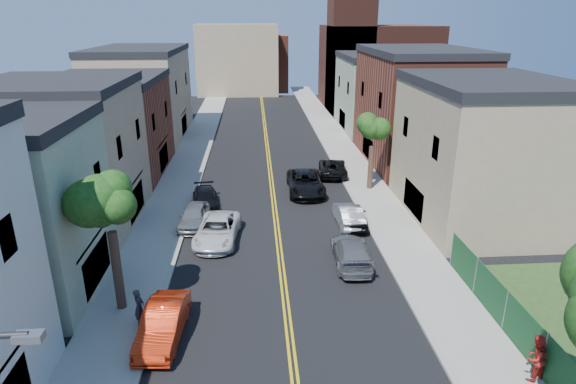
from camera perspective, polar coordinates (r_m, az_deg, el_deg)
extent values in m
cube|color=gray|center=(48.72, -11.67, 3.89)|extent=(3.20, 100.00, 0.15)
cube|color=gray|center=(49.15, 6.95, 4.31)|extent=(3.20, 100.00, 0.15)
cube|color=gray|center=(48.52, -9.61, 3.96)|extent=(0.30, 100.00, 0.15)
cube|color=gray|center=(48.85, 4.93, 4.29)|extent=(0.30, 100.00, 0.15)
cube|color=#998466|center=(35.01, -25.16, 3.56)|extent=(9.00, 10.00, 9.00)
cube|color=brown|center=(45.24, -20.37, 6.95)|extent=(9.00, 12.00, 8.00)
cube|color=#998466|center=(58.46, -16.82, 10.83)|extent=(9.00, 16.00, 9.50)
cube|color=#998466|center=(35.19, 22.00, 4.09)|extent=(9.00, 12.00, 9.00)
cube|color=brown|center=(47.72, 14.96, 9.38)|extent=(9.00, 14.00, 10.00)
cube|color=gray|center=(61.08, 10.75, 11.21)|extent=(9.00, 12.00, 8.50)
cube|color=#4C2319|center=(77.12, 10.43, 14.33)|extent=(16.00, 14.00, 12.00)
cube|color=#4C2319|center=(71.80, 7.43, 18.09)|extent=(6.00, 6.00, 22.00)
cube|color=#998466|center=(88.76, -5.97, 15.26)|extent=(14.00, 8.00, 12.00)
cube|color=brown|center=(92.80, -3.32, 14.92)|extent=(10.00, 8.00, 10.00)
cube|color=#143F1E|center=(22.81, 26.02, -14.63)|extent=(0.04, 15.00, 1.90)
cylinder|color=#3D291E|center=(24.20, -19.52, -8.73)|extent=(0.44, 0.44, 3.96)
sphere|color=#103B10|center=(22.53, -20.79, 0.97)|extent=(5.20, 5.20, 5.20)
sphere|color=#103B10|center=(21.72, -20.08, 3.27)|extent=(3.90, 3.90, 3.90)
sphere|color=#103B10|center=(23.31, -21.51, 0.15)|extent=(3.64, 3.64, 3.64)
sphere|color=#103B10|center=(15.54, 30.76, -8.72)|extent=(4.06, 4.06, 4.06)
cylinder|color=#3D291E|center=(39.27, 9.74, 2.90)|extent=(0.44, 0.44, 3.52)
sphere|color=#103B10|center=(38.35, 10.07, 8.25)|extent=(4.40, 4.40, 4.40)
sphere|color=#103B10|center=(37.98, 10.93, 9.43)|extent=(3.30, 3.30, 3.30)
sphere|color=#103B10|center=(38.75, 9.24, 7.75)|extent=(3.08, 3.08, 3.08)
cube|color=slate|center=(10.00, -28.29, -14.82)|extent=(0.50, 0.25, 0.15)
imported|color=red|center=(22.39, -14.53, -14.80)|extent=(1.92, 4.69, 1.51)
imported|color=silver|center=(30.52, -8.35, -4.48)|extent=(2.98, 5.57, 1.49)
imported|color=slate|center=(32.91, -11.02, -2.83)|extent=(2.04, 4.32, 1.43)
imported|color=black|center=(36.18, -9.76, -0.74)|extent=(2.33, 4.58, 1.27)
imported|color=#5C5E64|center=(27.84, 7.50, -7.02)|extent=(2.22, 5.02, 1.43)
imported|color=black|center=(32.69, 7.89, -2.88)|extent=(1.96, 4.09, 1.35)
imported|color=#ABAEB3|center=(32.81, 7.15, -2.68)|extent=(1.61, 4.34, 1.42)
imported|color=black|center=(42.91, 5.30, 2.91)|extent=(2.84, 5.29, 1.41)
imported|color=black|center=(38.44, 2.08, 1.11)|extent=(2.79, 5.97, 1.65)
imported|color=#292932|center=(23.28, -17.16, -12.84)|extent=(0.44, 0.65, 1.74)
imported|color=#A42119|center=(21.52, 27.17, -17.02)|extent=(1.16, 1.06, 1.94)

